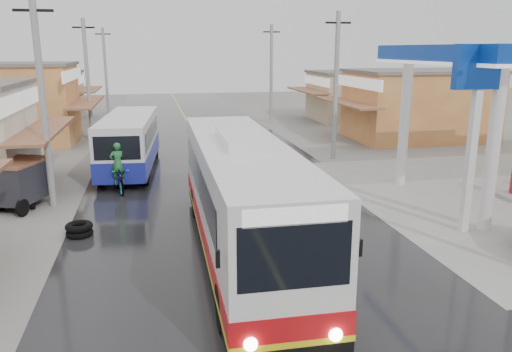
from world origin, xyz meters
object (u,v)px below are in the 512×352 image
object	(u,v)px
coach_bus	(242,197)
tricycle_near	(19,184)
cyclist	(119,176)
tricycle_far	(20,181)
second_bus	(130,141)
tyre_stack	(79,230)

from	to	relation	value
coach_bus	tricycle_near	distance (m)	10.29
cyclist	tricycle_near	size ratio (longest dim) A/B	1.14
tricycle_near	tricycle_far	distance (m)	0.49
coach_bus	second_bus	size ratio (longest dim) A/B	1.38
tricycle_near	tyre_stack	xyz separation A→B (m)	(2.73, -4.14, -0.63)
second_bus	tyre_stack	size ratio (longest dim) A/B	9.62
second_bus	tricycle_near	xyz separation A→B (m)	(-4.15, -5.00, -0.65)
coach_bus	tricycle_near	size ratio (longest dim) A/B	6.05
coach_bus	cyclist	bearing A→B (deg)	118.34
coach_bus	tricycle_far	bearing A→B (deg)	141.48
cyclist	tricycle_near	bearing A→B (deg)	-176.63
second_bus	tricycle_far	world-z (taller)	second_bus
second_bus	cyclist	distance (m)	4.09
tricycle_far	tyre_stack	bearing A→B (deg)	-34.06
second_bus	tyre_stack	xyz separation A→B (m)	(-1.41, -9.14, -1.28)
second_bus	tricycle_near	size ratio (longest dim) A/B	4.38
tricycle_near	tyre_stack	distance (m)	5.00
coach_bus	tricycle_far	distance (m)	9.90
second_bus	tyre_stack	bearing A→B (deg)	-93.76
tyre_stack	tricycle_near	bearing A→B (deg)	123.41
cyclist	tyre_stack	xyz separation A→B (m)	(-1.04, -5.14, -0.50)
tricycle_far	tyre_stack	xyz separation A→B (m)	(2.60, -3.73, -0.84)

